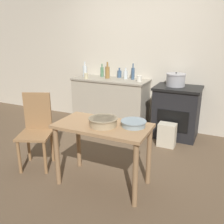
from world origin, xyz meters
name	(u,v)px	position (x,y,z in m)	size (l,w,h in m)	color
ground_plane	(101,158)	(0.00, 0.00, 0.00)	(14.00, 14.00, 0.00)	brown
wall_back	(140,58)	(0.00, 1.58, 1.27)	(8.00, 0.07, 2.55)	beige
counter_cabinet	(111,102)	(-0.45, 1.28, 0.45)	(1.40, 0.58, 0.90)	#B2A893
stove	(176,112)	(0.79, 1.26, 0.44)	(0.75, 0.61, 0.87)	black
work_table	(103,135)	(0.31, -0.54, 0.62)	(1.05, 0.55, 0.75)	#A87F56
chair	(36,129)	(-0.69, -0.50, 0.52)	(0.52, 0.52, 0.97)	#997047
flour_sack	(167,135)	(0.75, 0.80, 0.19)	(0.27, 0.19, 0.37)	beige
stock_pot	(176,80)	(0.73, 1.30, 0.97)	(0.32, 0.32, 0.23)	#A8A8AD
mixing_bowl_large	(103,121)	(0.33, -0.57, 0.80)	(0.32, 0.32, 0.09)	tan
mixing_bowl_small	(134,123)	(0.64, -0.45, 0.78)	(0.28, 0.28, 0.07)	#93A8B2
bottle_far_left	(85,71)	(-1.01, 1.30, 1.01)	(0.08, 0.08, 0.28)	silver
bottle_left	(102,72)	(-0.70, 1.42, 1.00)	(0.06, 0.06, 0.25)	#517F5B
bottle_mid_left	(126,75)	(-0.20, 1.39, 0.98)	(0.07, 0.07, 0.20)	silver
bottle_center_left	(107,72)	(-0.53, 1.31, 1.02)	(0.08, 0.08, 0.30)	olive
bottle_center	(133,73)	(-0.06, 1.40, 1.01)	(0.06, 0.06, 0.29)	#3D5675
bottle_center_right	(119,74)	(-0.37, 1.48, 0.97)	(0.08, 0.08, 0.18)	#3D5675
cup_mid_right	(86,76)	(-0.86, 1.09, 0.95)	(0.07, 0.07, 0.10)	beige
cup_right	(139,79)	(0.11, 1.25, 0.95)	(0.09, 0.09, 0.10)	silver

